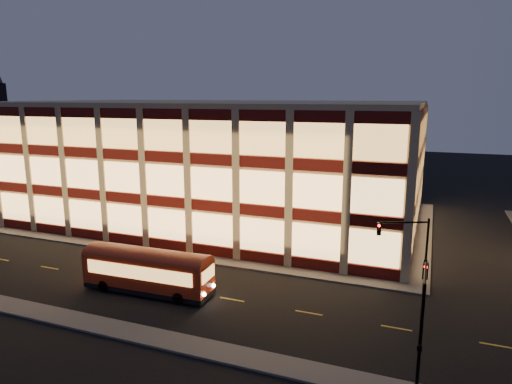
% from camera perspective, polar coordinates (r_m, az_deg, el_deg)
% --- Properties ---
extents(ground, '(200.00, 200.00, 0.00)m').
position_cam_1_polar(ground, '(44.98, -11.61, -8.03)').
color(ground, black).
rests_on(ground, ground).
extents(sidewalk_office_south, '(54.00, 2.00, 0.15)m').
position_cam_1_polar(sidewalk_office_south, '(47.35, -14.03, -7.03)').
color(sidewalk_office_south, '#514F4C').
rests_on(sidewalk_office_south, ground).
extents(sidewalk_office_east, '(2.00, 30.00, 0.15)m').
position_cam_1_polar(sidewalk_office_east, '(54.45, 20.09, -4.91)').
color(sidewalk_office_east, '#514F4C').
rests_on(sidewalk_office_east, ground).
extents(sidewalk_near, '(100.00, 2.00, 0.15)m').
position_cam_1_polar(sidewalk_near, '(35.66, -23.30, -14.13)').
color(sidewalk_near, '#514F4C').
rests_on(sidewalk_near, ground).
extents(office_building, '(50.45, 30.45, 14.50)m').
position_cam_1_polar(office_building, '(59.01, -5.40, 4.16)').
color(office_building, tan).
rests_on(office_building, ground).
extents(traffic_signal_far, '(3.79, 1.87, 6.00)m').
position_cam_1_polar(traffic_signal_far, '(37.25, 18.60, -5.97)').
color(traffic_signal_far, black).
rests_on(traffic_signal_far, ground).
extents(traffic_signal_near, '(0.32, 4.45, 6.00)m').
position_cam_1_polar(traffic_signal_near, '(26.67, 20.13, -13.26)').
color(traffic_signal_near, black).
rests_on(traffic_signal_near, ground).
extents(trolley_bus, '(10.47, 3.00, 3.52)m').
position_cam_1_polar(trolley_bus, '(37.10, -13.39, -9.27)').
color(trolley_bus, '#9E2008').
rests_on(trolley_bus, ground).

